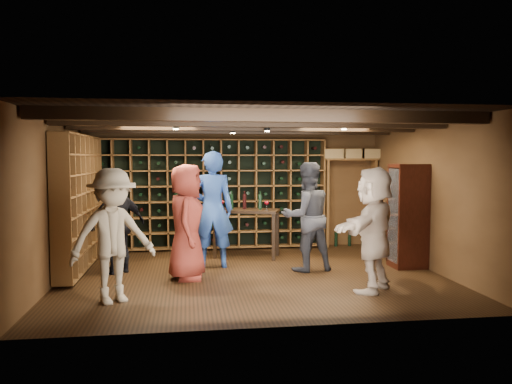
{
  "coord_description": "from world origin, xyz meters",
  "views": [
    {
      "loc": [
        -1.04,
        -7.86,
        1.9
      ],
      "look_at": [
        0.08,
        0.2,
        1.33
      ],
      "focal_mm": 35.0,
      "sensor_mm": 36.0,
      "label": 1
    }
  ],
  "objects": [
    {
      "name": "display_cabinet",
      "position": [
        2.71,
        0.2,
        0.86
      ],
      "size": [
        0.55,
        0.5,
        1.75
      ],
      "color": "black",
      "rests_on": "ground"
    },
    {
      "name": "ground",
      "position": [
        0.0,
        0.0,
        0.0
      ],
      "size": [
        6.0,
        6.0,
        0.0
      ],
      "primitive_type": "plane",
      "color": "black",
      "rests_on": "ground"
    },
    {
      "name": "crate_shelf",
      "position": [
        2.41,
        2.32,
        1.57
      ],
      "size": [
        1.2,
        0.32,
        2.07
      ],
      "color": "brown",
      "rests_on": "ground"
    },
    {
      "name": "man_blue_shirt",
      "position": [
        -0.61,
        0.66,
        1.0
      ],
      "size": [
        0.74,
        0.49,
        2.0
      ],
      "primitive_type": "imported",
      "rotation": [
        0.0,
        0.0,
        3.12
      ],
      "color": "navy",
      "rests_on": "ground"
    },
    {
      "name": "room_shell",
      "position": [
        0.0,
        0.05,
        2.42
      ],
      "size": [
        6.0,
        6.0,
        6.0
      ],
      "color": "brown",
      "rests_on": "ground"
    },
    {
      "name": "tasting_table",
      "position": [
        0.07,
        1.45,
        0.8
      ],
      "size": [
        1.34,
        0.95,
        1.19
      ],
      "rotation": [
        0.0,
        0.0,
        -0.32
      ],
      "color": "black",
      "rests_on": "ground"
    },
    {
      "name": "guest_beige",
      "position": [
        1.57,
        -1.18,
        0.88
      ],
      "size": [
        1.48,
        1.57,
        1.76
      ],
      "primitive_type": "imported",
      "rotation": [
        0.0,
        0.0,
        3.99
      ],
      "color": "tan",
      "rests_on": "ground"
    },
    {
      "name": "man_grey_suit",
      "position": [
        0.94,
        0.2,
        0.91
      ],
      "size": [
        0.99,
        0.84,
        1.81
      ],
      "primitive_type": "imported",
      "rotation": [
        0.0,
        0.0,
        3.33
      ],
      "color": "black",
      "rests_on": "ground"
    },
    {
      "name": "guest_khaki",
      "position": [
        -2.0,
        -1.27,
        0.88
      ],
      "size": [
        1.31,
        1.11,
        1.75
      ],
      "primitive_type": "imported",
      "rotation": [
        0.0,
        0.0,
        0.49
      ],
      "color": "gray",
      "rests_on": "ground"
    },
    {
      "name": "wine_rack_left",
      "position": [
        -2.83,
        0.82,
        1.15
      ],
      "size": [
        0.3,
        2.65,
        2.2
      ],
      "color": "brown",
      "rests_on": "ground"
    },
    {
      "name": "guest_woman_black",
      "position": [
        -2.15,
        0.45,
        0.8
      ],
      "size": [
        0.98,
        0.86,
        1.59
      ],
      "primitive_type": "imported",
      "rotation": [
        0.0,
        0.0,
        3.77
      ],
      "color": "black",
      "rests_on": "ground"
    },
    {
      "name": "wine_rack_back",
      "position": [
        -0.52,
        2.33,
        1.15
      ],
      "size": [
        4.65,
        0.3,
        2.2
      ],
      "color": "brown",
      "rests_on": "ground"
    },
    {
      "name": "guest_red_floral",
      "position": [
        -1.05,
        -0.13,
        0.89
      ],
      "size": [
        0.63,
        0.91,
        1.79
      ],
      "primitive_type": "imported",
      "rotation": [
        0.0,
        0.0,
        1.5
      ],
      "color": "maroon",
      "rests_on": "ground"
    }
  ]
}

